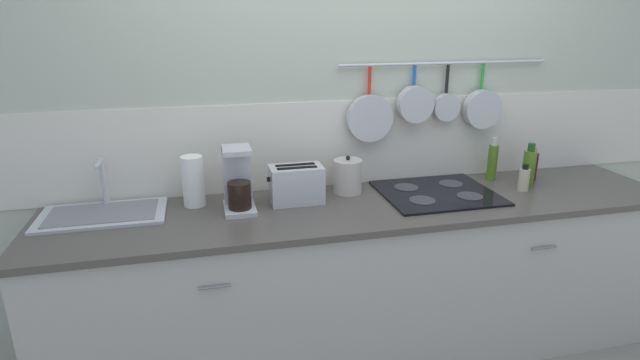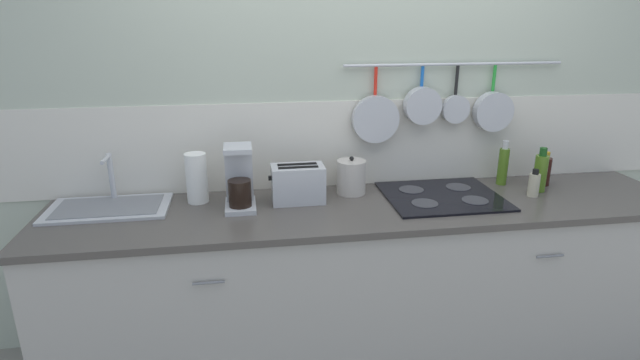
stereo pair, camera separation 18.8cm
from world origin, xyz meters
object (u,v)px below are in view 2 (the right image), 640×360
at_px(paper_towel_roll, 197,178).
at_px(bottle_dish_soap, 544,170).
at_px(bottle_sesame_oil, 503,165).
at_px(bottle_olive_oil, 540,172).
at_px(coffee_maker, 239,181).
at_px(toaster, 298,184).
at_px(kettle, 351,177).
at_px(bottle_hot_sauce, 534,184).

distance_m(paper_towel_roll, bottle_dish_soap, 1.93).
height_order(bottle_sesame_oil, bottle_olive_oil, bottle_sesame_oil).
height_order(paper_towel_roll, bottle_dish_soap, paper_towel_roll).
xyz_separation_m(bottle_sesame_oil, bottle_olive_oil, (0.15, -0.14, -0.00)).
distance_m(bottle_olive_oil, bottle_dish_soap, 0.13).
xyz_separation_m(coffee_maker, toaster, (0.30, 0.02, -0.04)).
relative_size(kettle, bottle_olive_oil, 0.85).
bearing_deg(bottle_olive_oil, bottle_hot_sauce, -137.74).
distance_m(paper_towel_roll, coffee_maker, 0.24).
distance_m(toaster, kettle, 0.31).
relative_size(coffee_maker, kettle, 1.53).
relative_size(bottle_hot_sauce, bottle_olive_oil, 0.61).
xyz_separation_m(kettle, bottle_dish_soap, (1.12, -0.03, -0.01)).
bearing_deg(bottle_hot_sauce, toaster, 174.88).
height_order(coffee_maker, bottle_dish_soap, coffee_maker).
xyz_separation_m(kettle, bottle_hot_sauce, (0.96, -0.20, -0.03)).
bearing_deg(coffee_maker, toaster, 3.91).
distance_m(toaster, bottle_dish_soap, 1.42).
bearing_deg(toaster, bottle_hot_sauce, -5.12).
bearing_deg(bottle_sesame_oil, coffee_maker, -175.54).
relative_size(kettle, bottle_sesame_oil, 0.81).
bearing_deg(coffee_maker, paper_towel_roll, 156.01).
bearing_deg(bottle_sesame_oil, toaster, -175.41).
bearing_deg(paper_towel_roll, bottle_hot_sauce, -6.09).
height_order(kettle, bottle_sesame_oil, bottle_sesame_oil).
height_order(paper_towel_roll, bottle_sesame_oil, paper_towel_roll).
distance_m(bottle_sesame_oil, bottle_olive_oil, 0.20).
relative_size(bottle_sesame_oil, bottle_olive_oil, 1.04).
bearing_deg(bottle_hot_sauce, bottle_dish_soap, 45.29).
relative_size(bottle_sesame_oil, bottle_hot_sauce, 1.71).
bearing_deg(paper_towel_roll, bottle_olive_oil, -3.70).
xyz_separation_m(toaster, bottle_hot_sauce, (1.26, -0.11, -0.03)).
bearing_deg(toaster, paper_towel_roll, 171.57).
height_order(bottle_olive_oil, bottle_dish_soap, bottle_olive_oil).
bearing_deg(bottle_sesame_oil, bottle_dish_soap, -11.57).
relative_size(kettle, bottle_dish_soap, 1.07).
bearing_deg(paper_towel_roll, bottle_sesame_oil, 0.64).
bearing_deg(toaster, kettle, 15.51).
bearing_deg(kettle, paper_towel_roll, -179.51).
bearing_deg(paper_towel_roll, coffee_maker, -23.99).
bearing_deg(bottle_dish_soap, kettle, 178.21).
height_order(toaster, bottle_dish_soap, toaster).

